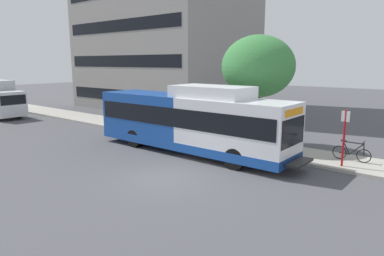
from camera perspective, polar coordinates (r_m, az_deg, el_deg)
The scene contains 7 objects.
ground_plane at distance 20.74m, azimuth -20.61°, elevation -3.29°, with size 120.00×120.00×0.00m, color #4C4C51.
sidewalk_curb at distance 23.50m, azimuth -3.22°, elevation -0.83°, with size 3.00×56.00×0.14m, color #A8A399.
transit_bus at distance 18.40m, azimuth -0.22°, elevation 1.12°, with size 2.58×12.25×3.65m.
bus_stop_sign_pole at distance 16.91m, azimuth 23.88°, elevation -0.87°, with size 0.10×0.36×2.60m.
bicycle_parked at distance 18.23m, azimuth 24.91°, elevation -3.66°, with size 0.52×1.76×1.02m.
street_tree_near_stop at distance 20.15m, azimuth 10.88°, elevation 9.95°, with size 4.13×4.13×6.19m.
lattice_comm_tower at distance 48.37m, azimuth -16.60°, elevation 16.78°, with size 1.10×1.10×30.55m.
Camera 1 is at (-10.00, -9.53, 4.79)m, focal length 32.23 mm.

